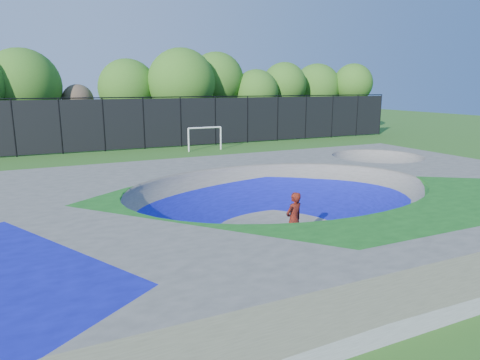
% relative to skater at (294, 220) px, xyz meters
% --- Properties ---
extents(ground, '(120.00, 120.00, 0.00)m').
position_rel_skater_xyz_m(ground, '(0.69, 1.86, -0.87)').
color(ground, '#2A601A').
rests_on(ground, ground).
extents(skate_deck, '(22.00, 14.00, 1.50)m').
position_rel_skater_xyz_m(skate_deck, '(0.69, 1.86, -0.12)').
color(skate_deck, gray).
rests_on(skate_deck, ground).
extents(skater, '(0.72, 0.57, 1.74)m').
position_rel_skater_xyz_m(skater, '(0.00, 0.00, 0.00)').
color(skater, '#AF250E').
rests_on(skater, ground).
extents(skateboard, '(0.81, 0.48, 0.05)m').
position_rel_skater_xyz_m(skateboard, '(0.00, 0.00, -0.84)').
color(skateboard, black).
rests_on(skateboard, ground).
extents(soccer_goal, '(2.74, 0.12, 1.81)m').
position_rel_skater_xyz_m(soccer_goal, '(4.70, 20.09, 0.38)').
color(soccer_goal, white).
rests_on(soccer_goal, ground).
extents(fence, '(48.09, 0.09, 4.04)m').
position_rel_skater_xyz_m(fence, '(0.69, 22.86, 1.23)').
color(fence, black).
rests_on(fence, ground).
extents(treeline, '(51.57, 8.06, 8.15)m').
position_rel_skater_xyz_m(treeline, '(0.77, 27.90, 4.03)').
color(treeline, '#473623').
rests_on(treeline, ground).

